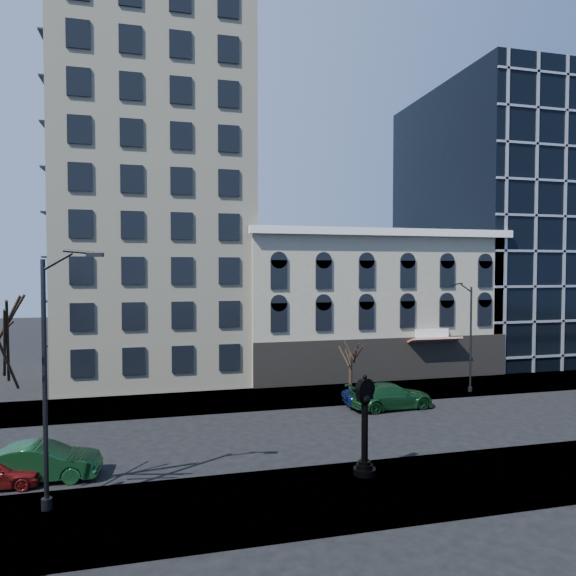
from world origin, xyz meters
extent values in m
plane|color=black|center=(0.00, 0.00, 0.00)|extent=(160.00, 160.00, 0.00)
cube|color=gray|center=(0.00, 8.00, 0.06)|extent=(160.00, 6.00, 0.12)
cube|color=gray|center=(0.00, -8.00, 0.06)|extent=(160.00, 6.00, 0.12)
cube|color=beige|center=(-6.00, 19.00, 19.00)|extent=(15.00, 15.00, 38.00)
cube|color=#9D9881|center=(12.00, 16.00, 6.00)|extent=(22.00, 10.00, 12.00)
cube|color=white|center=(12.00, 10.80, 12.20)|extent=(22.60, 0.80, 0.60)
cube|color=black|center=(12.00, 10.95, 1.80)|extent=(22.00, 0.30, 3.60)
cube|color=maroon|center=(16.00, 10.40, 3.40)|extent=(4.50, 1.18, 0.55)
cube|color=black|center=(32.00, 21.00, 14.00)|extent=(20.00, 20.00, 28.00)
cylinder|color=black|center=(2.87, -6.50, 0.26)|extent=(1.00, 1.00, 0.27)
cylinder|color=black|center=(2.87, -6.50, 0.49)|extent=(0.73, 0.73, 0.18)
cylinder|color=black|center=(2.87, -6.50, 0.65)|extent=(0.55, 0.55, 0.15)
cylinder|color=black|center=(2.87, -6.50, 2.04)|extent=(0.29, 0.29, 2.65)
sphere|color=black|center=(2.87, -6.50, 3.45)|extent=(0.51, 0.51, 0.51)
cube|color=black|center=(2.87, -6.50, 3.54)|extent=(0.84, 0.50, 0.23)
cylinder|color=black|center=(2.87, -6.50, 3.91)|extent=(0.99, 0.63, 0.95)
cylinder|color=white|center=(2.87, -6.65, 3.91)|extent=(0.75, 0.33, 0.80)
cylinder|color=white|center=(2.87, -6.34, 3.91)|extent=(0.75, 0.33, 0.80)
sphere|color=black|center=(2.87, -6.50, 4.45)|extent=(0.18, 0.18, 0.18)
cylinder|color=black|center=(-10.02, -6.74, 4.83)|extent=(0.18, 0.18, 9.41)
cylinder|color=black|center=(-10.02, -6.74, 0.34)|extent=(0.39, 0.39, 0.44)
cube|color=black|center=(-7.98, -7.13, 9.70)|extent=(0.64, 0.35, 0.15)
cylinder|color=black|center=(16.42, 6.00, 4.01)|extent=(0.14, 0.14, 7.78)
cylinder|color=black|center=(16.42, 6.00, 0.30)|extent=(0.33, 0.33, 0.36)
cube|color=black|center=(14.73, 5.71, 8.04)|extent=(0.52, 0.28, 0.13)
cylinder|color=#2E2117|center=(7.67, 7.79, 1.56)|extent=(0.25, 0.25, 2.89)
imported|color=#143F1E|center=(-10.89, -3.42, 0.80)|extent=(4.94, 2.01, 1.60)
imported|color=#0C194C|center=(8.38, 4.29, 0.68)|extent=(5.07, 2.65, 1.36)
imported|color=#143F1E|center=(8.88, 3.58, 0.83)|extent=(5.89, 2.74, 1.66)
camera|label=1|loc=(-5.79, -27.34, 9.13)|focal=32.00mm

